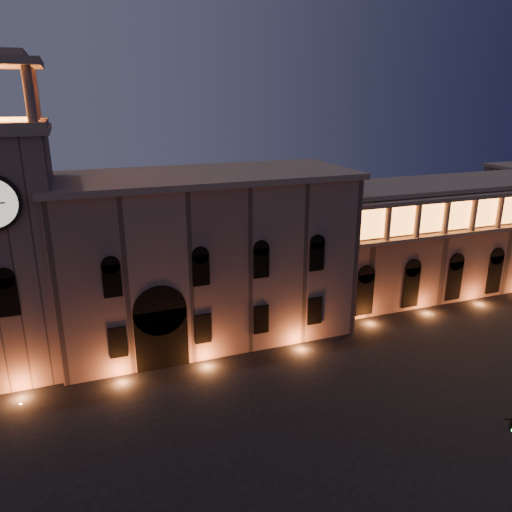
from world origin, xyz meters
name	(u,v)px	position (x,y,z in m)	size (l,w,h in m)	color
ground	(313,456)	(0.00, 0.00, 0.00)	(160.00, 160.00, 0.00)	black
government_building	(205,257)	(-2.08, 21.93, 8.77)	(30.80, 12.80, 17.60)	#876558
clock_tower	(5,242)	(-20.50, 20.98, 12.50)	(9.80, 9.80, 32.40)	#876558
colonnade_wing	(451,235)	(32.00, 23.92, 7.33)	(40.60, 11.50, 14.50)	#826053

